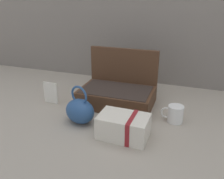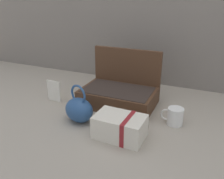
# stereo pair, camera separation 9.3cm
# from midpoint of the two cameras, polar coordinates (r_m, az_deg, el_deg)

# --- Properties ---
(ground_plane) EXTENTS (6.00, 6.00, 0.00)m
(ground_plane) POSITION_cam_midpoint_polar(r_m,az_deg,el_deg) (1.35, -1.06, -5.69)
(ground_plane) COLOR #9E9384
(open_suitcase) EXTENTS (0.43, 0.29, 0.31)m
(open_suitcase) POSITION_cam_midpoint_polar(r_m,az_deg,el_deg) (1.45, -0.42, -0.54)
(open_suitcase) COLOR #4C301E
(open_suitcase) RESTS_ON ground_plane
(teal_pouch_handbag) EXTENTS (0.19, 0.16, 0.21)m
(teal_pouch_handbag) POSITION_cam_midpoint_polar(r_m,az_deg,el_deg) (1.25, -9.77, -5.00)
(teal_pouch_handbag) COLOR #284C7F
(teal_pouch_handbag) RESTS_ON ground_plane
(cream_toiletry_bag) EXTENTS (0.23, 0.15, 0.11)m
(cream_toiletry_bag) POSITION_cam_midpoint_polar(r_m,az_deg,el_deg) (1.12, 0.54, -8.85)
(cream_toiletry_bag) COLOR silver
(cream_toiletry_bag) RESTS_ON ground_plane
(coffee_mug) EXTENTS (0.12, 0.08, 0.09)m
(coffee_mug) POSITION_cam_midpoint_polar(r_m,az_deg,el_deg) (1.28, 12.78, -5.72)
(coffee_mug) COLOR white
(coffee_mug) RESTS_ON ground_plane
(info_card_left) EXTENTS (0.10, 0.01, 0.13)m
(info_card_left) POSITION_cam_midpoint_polar(r_m,az_deg,el_deg) (1.51, -16.06, -0.74)
(info_card_left) COLOR white
(info_card_left) RESTS_ON ground_plane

